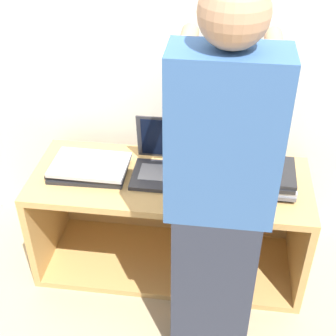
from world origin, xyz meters
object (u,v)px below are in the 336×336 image
laptop_stack_left (89,167)px  person (219,203)px  laptop_stack_right (254,177)px  laptop_open (171,164)px

laptop_stack_left → person: person is taller
laptop_stack_right → person: person is taller
laptop_stack_right → person: size_ratio=0.24×
person → laptop_open: bearing=115.5°
person → laptop_stack_right: bearing=70.4°
laptop_open → person: (0.25, -0.52, 0.20)m
laptop_open → laptop_stack_left: laptop_open is taller
laptop_open → laptop_stack_right: 0.42m
laptop_stack_right → laptop_open: bearing=173.2°
laptop_open → person: 0.61m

